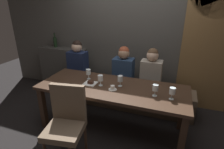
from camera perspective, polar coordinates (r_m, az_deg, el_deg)
ground at (r=3.09m, az=0.04°, el=-16.18°), size 9.00×9.00×0.00m
back_wall_tiled at (r=3.62m, az=6.86°, el=15.37°), size 6.00×0.12×3.00m
arched_door at (r=3.52m, az=28.74°, el=10.45°), size 0.90×0.05×2.55m
back_counter at (r=4.33m, az=-14.75°, el=1.90°), size 1.10×0.28×0.95m
dining_table at (r=2.73m, az=0.04°, el=-5.37°), size 2.20×0.84×0.74m
banquette_bench at (r=3.52m, az=3.93°, el=-6.56°), size 2.50×0.44×0.45m
chair_near_side at (r=2.37m, az=-14.16°, el=-13.50°), size 0.51×0.51×0.98m
diner_redhead at (r=3.64m, az=-10.69°, el=4.13°), size 0.36×0.24×0.78m
diner_bearded at (r=3.27m, az=3.61°, el=2.12°), size 0.36×0.24×0.74m
diner_far_end at (r=3.23m, az=12.23°, el=1.34°), size 0.36×0.24×0.73m
wine_bottle_dark_red at (r=4.30m, az=-17.42°, el=9.75°), size 0.08×0.08×0.33m
wine_glass_end_left at (r=2.68m, az=-3.65°, el=-1.17°), size 0.08×0.08×0.16m
wine_glass_near_left at (r=2.93m, az=-7.40°, el=0.75°), size 0.08×0.08×0.16m
wine_glass_center_front at (r=2.42m, az=18.42°, el=-4.96°), size 0.08×0.08×0.16m
wine_glass_far_left at (r=2.66m, az=2.58°, el=-1.36°), size 0.08×0.08×0.16m
wine_glass_end_right at (r=2.45m, az=13.44°, el=-4.11°), size 0.08×0.08×0.16m
espresso_cup at (r=2.59m, az=0.18°, el=-4.25°), size 0.12×0.12×0.06m
dessert_plate at (r=2.79m, az=-6.80°, el=-2.65°), size 0.19×0.19×0.05m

